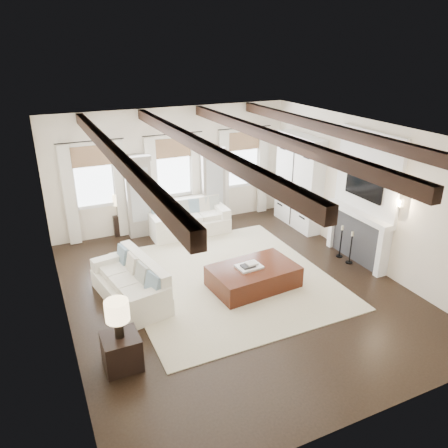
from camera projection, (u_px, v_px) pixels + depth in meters
name	position (u px, v px, depth m)	size (l,w,h in m)	color
ground	(235.00, 289.00, 9.00)	(7.50, 7.50, 0.00)	black
room_shell	(248.00, 185.00, 9.31)	(6.54, 7.54, 3.22)	white
area_rug	(227.00, 278.00, 9.37)	(4.14, 4.54, 0.02)	beige
sofa_back	(188.00, 220.00, 11.53)	(2.06, 0.95, 0.88)	white
sofa_left	(133.00, 284.00, 8.52)	(1.22, 2.09, 0.84)	white
ottoman	(253.00, 277.00, 9.01)	(1.75, 1.09, 0.46)	black
tray	(249.00, 267.00, 8.89)	(0.50, 0.38, 0.04)	white
book_lower	(248.00, 266.00, 8.83)	(0.26, 0.20, 0.04)	#262628
book_upper	(252.00, 264.00, 8.85)	(0.22, 0.17, 0.03)	beige
side_table_front	(122.00, 351.00, 6.76)	(0.56, 0.56, 0.56)	black
lamp_front	(117.00, 313.00, 6.49)	(0.37, 0.37, 0.63)	black
side_table_back	(120.00, 224.00, 11.47)	(0.37, 0.37, 0.56)	black
lamp_back	(118.00, 200.00, 11.21)	(0.33, 0.33, 0.57)	black
candlestick_near	(351.00, 250.00, 9.93)	(0.16, 0.16, 0.78)	black
candlestick_far	(341.00, 244.00, 10.22)	(0.16, 0.16, 0.79)	black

